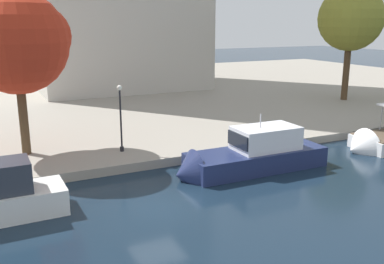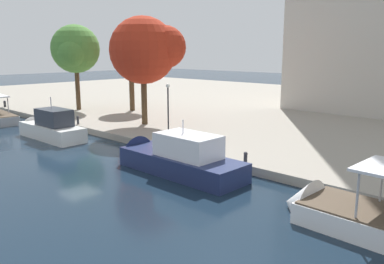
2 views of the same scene
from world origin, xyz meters
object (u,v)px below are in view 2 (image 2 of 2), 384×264
Objects in this scene: mooring_bollard_1 at (5,104)px; tree_4 at (147,49)px; motor_yacht_1 at (49,129)px; mooring_bollard_2 at (246,157)px; mooring_bollard_0 at (78,120)px; motor_yacht_2 at (175,160)px; lamp_post at (168,108)px; tree_3 at (131,59)px; tree_1 at (76,50)px.

mooring_bollard_1 is 24.02m from tree_4.
motor_yacht_1 reaches higher than mooring_bollard_2.
mooring_bollard_0 is 9.65m from tree_4.
motor_yacht_2 is 13.28× the size of mooring_bollard_2.
lamp_post is 0.43× the size of tree_4.
mooring_bollard_1 is 18.02m from tree_3.
motor_yacht_2 is 2.24× the size of lamp_post.
tree_3 is (-13.86, 7.20, 3.77)m from lamp_post.
motor_yacht_1 is 11.05m from lamp_post.
motor_yacht_2 is at bearing -5.45° from mooring_bollard_1.
mooring_bollard_1 is 37.80m from mooring_bollard_2.
motor_yacht_1 is 15.33m from motor_yacht_2.
mooring_bollard_1 is 28.30m from lamp_post.
tree_4 is at bearing -28.96° from tree_3.
tree_1 reaches higher than tree_3.
tree_4 reaches higher than mooring_bollard_2.
lamp_post is at bearing -40.29° from motor_yacht_2.
motor_yacht_2 is 27.85m from tree_1.
tree_4 is (22.54, 4.81, 6.75)m from mooring_bollard_1.
motor_yacht_1 is 0.82× the size of tree_4.
tree_3 is (14.28, 9.39, 5.73)m from mooring_bollard_1.
motor_yacht_1 is at bearing -41.99° from tree_1.
tree_1 reaches higher than mooring_bollard_1.
lamp_post is at bearing 166.18° from mooring_bollard_2.
motor_yacht_1 is at bearing -69.37° from mooring_bollard_0.
mooring_bollard_1 is (-19.16, 3.88, 0.22)m from motor_yacht_1.
tree_3 is (-4.89, 13.27, 5.95)m from motor_yacht_1.
mooring_bollard_1 is 0.08× the size of tree_4.
tree_4 is (-15.25, 5.00, 6.79)m from mooring_bollard_2.
motor_yacht_2 is at bearing -34.15° from tree_4.
mooring_bollard_2 is (20.04, -0.03, -0.05)m from mooring_bollard_0.
tree_4 reaches higher than motor_yacht_1.
tree_1 reaches higher than mooring_bollard_0.
tree_4 is at bearing 154.86° from lamp_post.
lamp_post is at bearing 4.44° from mooring_bollard_1.
mooring_bollard_2 is (18.63, 3.69, 0.18)m from motor_yacht_1.
motor_yacht_1 is at bearing -145.95° from lamp_post.
lamp_post reaches higher than mooring_bollard_2.
motor_yacht_1 is at bearing -168.79° from mooring_bollard_2.
tree_4 reaches higher than lamp_post.
tree_1 is (-19.21, 3.14, 4.74)m from lamp_post.
lamp_post reaches higher than mooring_bollard_0.
mooring_bollard_0 is at bearing -70.18° from motor_yacht_1.
tree_3 is (-23.52, 9.58, 5.77)m from mooring_bollard_2.
tree_4 reaches higher than mooring_bollard_1.
mooring_bollard_2 is 10.14m from lamp_post.
motor_yacht_1 is 10.28× the size of mooring_bollard_0.
tree_1 reaches higher than motor_yacht_2.
mooring_bollard_0 is 0.08× the size of tree_4.
mooring_bollard_2 is at bearing -0.29° from mooring_bollard_1.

